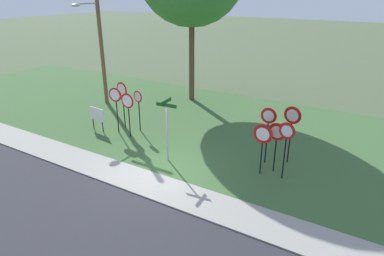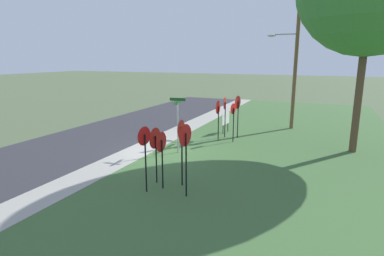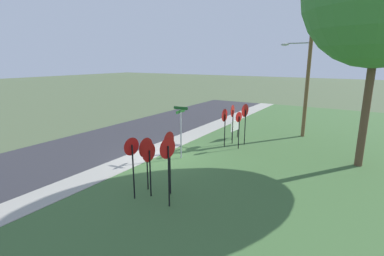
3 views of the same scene
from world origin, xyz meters
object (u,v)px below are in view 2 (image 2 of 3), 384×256
at_px(yield_sign_near_right, 161,147).
at_px(utility_pole, 294,59).
at_px(street_name_post, 178,120).
at_px(stop_sign_far_center, 238,107).
at_px(notice_board, 226,120).
at_px(stop_sign_far_left, 225,108).
at_px(stop_sign_near_right, 233,115).
at_px(yield_sign_far_right, 181,137).
at_px(yield_sign_center, 185,143).
at_px(yield_sign_far_left, 144,144).
at_px(yield_sign_near_left, 155,142).
at_px(stop_sign_near_left, 218,112).

xyz_separation_m(yield_sign_near_right, utility_pole, (-12.48, 3.09, 3.08)).
xyz_separation_m(street_name_post, utility_pole, (-8.17, 4.52, 2.99)).
xyz_separation_m(stop_sign_far_center, notice_board, (-0.95, -1.02, -1.02)).
height_order(stop_sign_far_left, utility_pole, utility_pole).
distance_m(street_name_post, notice_board, 5.29).
distance_m(stop_sign_near_right, utility_pole, 6.42).
bearing_deg(utility_pole, notice_board, -50.10).
relative_size(stop_sign_near_right, yield_sign_far_right, 0.88).
height_order(yield_sign_near_right, notice_board, yield_sign_near_right).
relative_size(yield_sign_near_right, yield_sign_center, 0.83).
bearing_deg(yield_sign_near_right, stop_sign_far_center, 177.38).
xyz_separation_m(stop_sign_far_center, yield_sign_far_right, (7.94, 0.04, 0.02)).
bearing_deg(stop_sign_far_left, utility_pole, 133.64).
height_order(yield_sign_far_left, notice_board, yield_sign_far_left).
bearing_deg(street_name_post, yield_sign_near_left, 8.01).
height_order(stop_sign_near_right, stop_sign_far_left, stop_sign_far_left).
relative_size(yield_sign_far_right, street_name_post, 0.90).
distance_m(street_name_post, utility_pole, 9.81).
bearing_deg(stop_sign_near_right, street_name_post, -21.24).
height_order(stop_sign_far_left, street_name_post, street_name_post).
distance_m(stop_sign_near_right, street_name_post, 3.71).
bearing_deg(stop_sign_far_center, stop_sign_near_right, 10.70).
bearing_deg(stop_sign_near_left, utility_pole, 145.38).
xyz_separation_m(yield_sign_far_left, notice_board, (-9.93, -0.13, -0.94)).
bearing_deg(yield_sign_near_left, street_name_post, -164.54).
height_order(stop_sign_far_center, yield_sign_far_left, stop_sign_far_center).
height_order(stop_sign_near_left, stop_sign_near_right, stop_sign_near_left).
bearing_deg(yield_sign_far_left, stop_sign_far_center, -175.72).
bearing_deg(yield_sign_near_right, yield_sign_center, 76.57).
distance_m(yield_sign_center, utility_pole, 13.19).
bearing_deg(street_name_post, yield_sign_far_left, 6.60).
bearing_deg(stop_sign_far_center, yield_sign_far_right, 9.32).
height_order(stop_sign_near_right, yield_sign_near_left, stop_sign_near_right).
distance_m(stop_sign_far_center, yield_sign_center, 8.79).
distance_m(stop_sign_far_left, utility_pole, 6.08).
bearing_deg(stop_sign_near_right, notice_board, -141.70).
relative_size(stop_sign_far_left, yield_sign_near_left, 1.12).
height_order(yield_sign_near_right, yield_sign_center, yield_sign_center).
bearing_deg(notice_board, yield_sign_near_left, 6.18).
height_order(stop_sign_far_center, utility_pole, utility_pole).
distance_m(stop_sign_far_left, yield_sign_center, 8.67).
height_order(utility_pole, notice_board, utility_pole).
relative_size(stop_sign_near_right, yield_sign_far_left, 0.92).
distance_m(yield_sign_far_left, yield_sign_far_right, 1.40).
xyz_separation_m(stop_sign_far_left, notice_board, (-1.15, -0.29, -0.94)).
bearing_deg(street_name_post, stop_sign_near_right, 142.79).
height_order(stop_sign_far_center, yield_sign_near_left, stop_sign_far_center).
bearing_deg(yield_sign_near_right, stop_sign_far_left, -177.64).
distance_m(yield_sign_near_right, yield_sign_far_left, 0.66).
distance_m(yield_sign_near_right, notice_board, 9.49).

